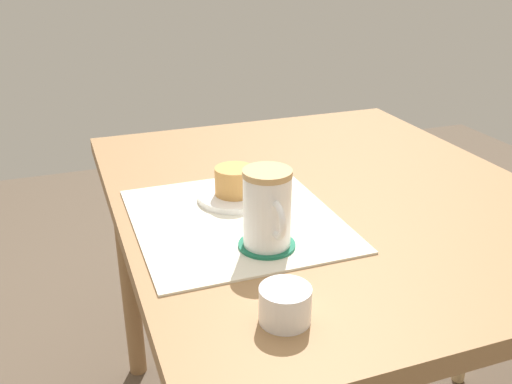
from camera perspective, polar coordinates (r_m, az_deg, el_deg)
name	(u,v)px	position (r m, az deg, el deg)	size (l,w,h in m)	color
dining_table	(325,227)	(1.20, 6.92, -3.48)	(1.01, 0.84, 0.72)	#997047
placemat	(235,219)	(1.03, -2.09, -2.74)	(0.39, 0.36, 0.00)	silver
pastry_plate	(235,196)	(1.11, -2.14, -0.44)	(0.14, 0.14, 0.01)	white
pastry	(235,181)	(1.09, -2.16, 1.13)	(0.08, 0.08, 0.05)	tan
coffee_coaster	(267,245)	(0.94, 1.08, -5.30)	(0.09, 0.09, 0.01)	#196B4C
coffee_mug	(268,208)	(0.91, 1.17, -1.64)	(0.11, 0.08, 0.13)	white
sugar_bowl	(285,305)	(0.77, 2.92, -11.17)	(0.07, 0.07, 0.05)	white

